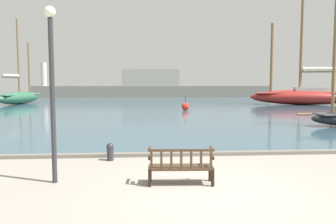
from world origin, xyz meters
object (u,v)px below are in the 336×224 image
(sailboat_outer_starboard, at_px, (303,94))
(mooring_bollard, at_px, (110,151))
(lamp_post, at_px, (52,78))
(park_bench, at_px, (181,166))
(sailboat_centre_channel, at_px, (19,96))
(channel_buoy, at_px, (185,106))

(sailboat_outer_starboard, distance_m, mooring_bollard, 32.83)
(sailboat_outer_starboard, bearing_deg, lamp_post, -125.93)
(sailboat_outer_starboard, bearing_deg, park_bench, -121.25)
(lamp_post, bearing_deg, sailboat_centre_channel, 111.63)
(sailboat_centre_channel, xyz_separation_m, sailboat_outer_starboard, (33.67, -3.94, 0.32))
(park_bench, relative_size, mooring_bollard, 2.82)
(sailboat_centre_channel, height_order, lamp_post, sailboat_centre_channel)
(sailboat_outer_starboard, distance_m, lamp_post, 35.39)
(sailboat_centre_channel, bearing_deg, sailboat_outer_starboard, -6.68)
(sailboat_centre_channel, distance_m, mooring_bollard, 33.37)
(park_bench, relative_size, sailboat_centre_channel, 0.16)
(sailboat_outer_starboard, xyz_separation_m, channel_buoy, (-14.71, -7.03, -0.87))
(park_bench, height_order, mooring_bollard, park_bench)
(sailboat_outer_starboard, height_order, mooring_bollard, sailboat_outer_starboard)
(sailboat_centre_channel, bearing_deg, mooring_bollard, -65.07)
(sailboat_outer_starboard, xyz_separation_m, lamp_post, (-20.75, -28.63, 1.32))
(sailboat_outer_starboard, relative_size, channel_buoy, 9.77)
(sailboat_outer_starboard, distance_m, channel_buoy, 16.33)
(lamp_post, bearing_deg, sailboat_outer_starboard, 54.07)
(mooring_bollard, xyz_separation_m, lamp_post, (-1.15, -2.32, 2.31))
(channel_buoy, bearing_deg, lamp_post, -105.62)
(sailboat_centre_channel, height_order, channel_buoy, sailboat_centre_channel)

